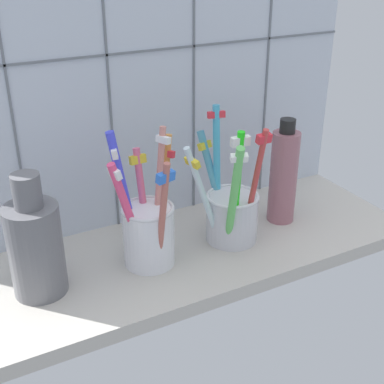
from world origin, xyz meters
TOP-DOWN VIEW (x-y plane):
  - counter_slab at (0.00, 0.00)cm, footprint 64.00×22.00cm
  - tile_wall_back at (0.00, 12.00)cm, footprint 64.00×2.20cm
  - toothbrush_cup_left at (-6.43, -0.53)cm, footprint 10.32×8.81cm
  - toothbrush_cup_right at (6.03, -0.70)cm, footprint 11.87×14.33cm
  - ceramic_vase at (-20.53, -0.26)cm, footprint 6.45×6.45cm
  - soap_bottle at (15.97, 0.80)cm, footprint 4.08×4.08cm

SIDE VIEW (x-z plane):
  - counter_slab at x=0.00cm, z-range 0.00..2.00cm
  - toothbrush_cup_right at x=6.03cm, z-range -2.52..16.16cm
  - toothbrush_cup_left at x=-6.43cm, z-range -1.97..16.44cm
  - ceramic_vase at x=-20.53cm, z-range 0.63..16.15cm
  - soap_bottle at x=15.97cm, z-range 1.33..17.26cm
  - tile_wall_back at x=0.00cm, z-range 0.00..45.00cm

